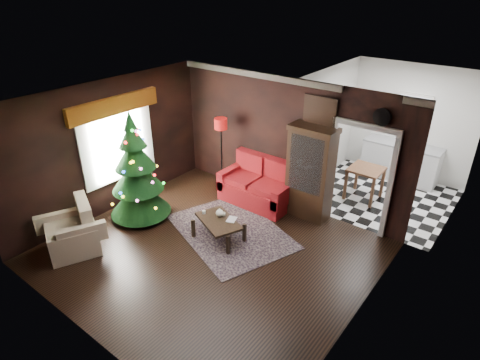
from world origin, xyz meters
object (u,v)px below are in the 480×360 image
Objects in this scene: curio_cabinet at (310,175)px; loveseat at (258,182)px; armchair at (71,229)px; coffee_table at (219,229)px; teapot at (220,213)px; wall_clock at (382,117)px; floor_lamp at (221,157)px; christmas_tree at (136,172)px; kitchen_table at (364,183)px.

loveseat is at bearing -169.17° from curio_cabinet.
armchair is 0.96× the size of coffee_table.
curio_cabinet is 2.03m from teapot.
curio_cabinet reaches higher than coffee_table.
armchair is 2.71m from coffee_table.
wall_clock is at bearing 8.53° from curio_cabinet.
armchair is (-0.59, -3.56, -0.37)m from floor_lamp.
christmas_tree is at bearing -128.88° from loveseat.
christmas_tree is 2.51× the size of coffee_table.
coffee_table is at bearing 69.58° from armchair.
curio_cabinet is 11.26× the size of teapot.
armchair is at bearing -123.65° from kitchen_table.
wall_clock is (2.16, 1.91, 1.86)m from teapot.
loveseat reaches higher than coffee_table.
armchair reaches higher than teapot.
floor_lamp is at bearing -173.77° from wall_clock.
wall_clock reaches higher than armchair.
armchair reaches higher than kitchen_table.
kitchen_table is at bearing 42.51° from loveseat.
christmas_tree is at bearing 112.64° from armchair.
floor_lamp is 3.76m from wall_clock.
loveseat is at bearing 51.12° from christmas_tree.
wall_clock is at bearing 69.01° from armchair.
kitchen_table is (-0.55, 1.25, -2.00)m from wall_clock.
wall_clock reaches higher than christmas_tree.
coffee_table is 1.27× the size of kitchen_table.
coffee_table is at bearing 11.00° from christmas_tree.
armchair is at bearing -99.46° from floor_lamp.
curio_cabinet is 3.53m from christmas_tree.
kitchen_table is at bearing 80.83° from armchair.
christmas_tree reaches higher than loveseat.
curio_cabinet is 1.03× the size of floor_lamp.
wall_clock is at bearing 31.14° from christmas_tree.
kitchen_table is at bearing 62.94° from teapot.
floor_lamp is (-1.06, 0.03, 0.33)m from loveseat.
floor_lamp is 2.00m from teapot.
kitchen_table is (1.80, 1.65, -0.12)m from loveseat.
floor_lamp is at bearing 178.50° from loveseat.
teapot is at bearing -117.06° from kitchen_table.
coffee_table is (1.90, 1.91, -0.23)m from armchair.
curio_cabinet is 1.67m from kitchen_table.
loveseat is 10.08× the size of teapot.
armchair is 5.93m from wall_clock.
teapot is at bearing -138.56° from wall_clock.
christmas_tree reaches higher than coffee_table.
coffee_table is 3.63m from kitchen_table.
christmas_tree is 14.15× the size of teapot.
curio_cabinet is at bearing 10.83° from loveseat.
floor_lamp is 2.46× the size of kitchen_table.
armchair is at bearing -134.90° from coffee_table.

